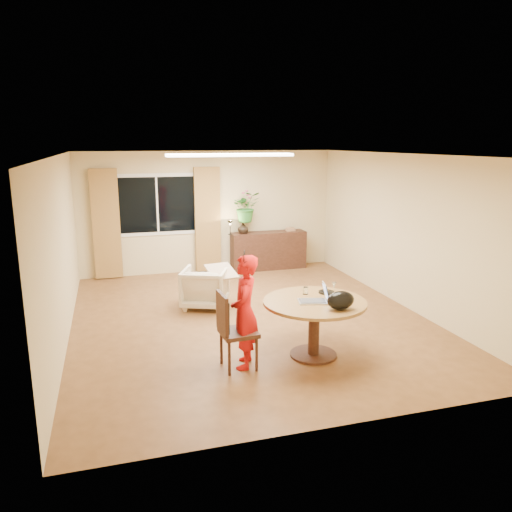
{
  "coord_description": "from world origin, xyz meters",
  "views": [
    {
      "loc": [
        -2.05,
        -7.34,
        2.8
      ],
      "look_at": [
        0.05,
        -0.2,
        1.08
      ],
      "focal_mm": 35.0,
      "sensor_mm": 36.0,
      "label": 1
    }
  ],
  "objects_px": {
    "dining_table": "(314,313)",
    "child": "(245,312)",
    "dining_chair": "(239,330)",
    "sideboard": "(268,250)",
    "armchair": "(205,288)"
  },
  "relations": [
    {
      "from": "sideboard",
      "to": "dining_table",
      "type": "bearing_deg",
      "value": -100.4
    },
    {
      "from": "child",
      "to": "sideboard",
      "type": "height_order",
      "value": "child"
    },
    {
      "from": "dining_chair",
      "to": "child",
      "type": "height_order",
      "value": "child"
    },
    {
      "from": "dining_table",
      "to": "child",
      "type": "distance_m",
      "value": 0.96
    },
    {
      "from": "dining_chair",
      "to": "child",
      "type": "distance_m",
      "value": 0.24
    },
    {
      "from": "dining_table",
      "to": "armchair",
      "type": "distance_m",
      "value": 2.62
    },
    {
      "from": "dining_table",
      "to": "armchair",
      "type": "height_order",
      "value": "dining_table"
    },
    {
      "from": "dining_table",
      "to": "sideboard",
      "type": "distance_m",
      "value": 4.7
    },
    {
      "from": "dining_chair",
      "to": "sideboard",
      "type": "relative_size",
      "value": 0.6
    },
    {
      "from": "dining_chair",
      "to": "dining_table",
      "type": "bearing_deg",
      "value": -0.21
    },
    {
      "from": "child",
      "to": "armchair",
      "type": "bearing_deg",
      "value": -159.81
    },
    {
      "from": "dining_chair",
      "to": "sideboard",
      "type": "xyz_separation_m",
      "value": [
        1.89,
        4.68,
        -0.08
      ]
    },
    {
      "from": "dining_chair",
      "to": "child",
      "type": "xyz_separation_m",
      "value": [
        0.09,
        0.03,
        0.23
      ]
    },
    {
      "from": "dining_table",
      "to": "sideboard",
      "type": "relative_size",
      "value": 0.81
    },
    {
      "from": "child",
      "to": "sideboard",
      "type": "bearing_deg",
      "value": 177.77
    }
  ]
}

